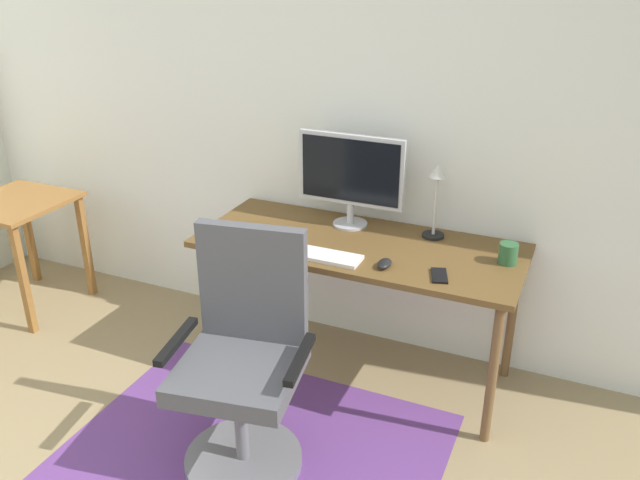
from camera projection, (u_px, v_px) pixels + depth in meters
The scene contains 11 objects.
wall_back at pixel (358, 111), 3.40m from camera, with size 6.00×0.10×2.60m, color white.
area_rug at pixel (255, 449), 2.97m from camera, with size 1.64×1.22×0.01m, color #62387D.
desk at pixel (359, 256), 3.26m from camera, with size 1.60×0.67×0.75m.
monitor at pixel (351, 173), 3.32m from camera, with size 0.56×0.18×0.48m.
keyboard at pixel (317, 254), 3.08m from camera, with size 0.43×0.13×0.02m, color white.
computer_mouse at pixel (384, 264), 2.98m from camera, with size 0.06×0.10×0.03m, color black.
coffee_cup at pixel (508, 253), 3.00m from camera, with size 0.09×0.09×0.10m, color #2B5B34.
cell_phone at pixel (439, 276), 2.90m from camera, with size 0.07×0.14×0.01m, color black.
desk_lamp at pixel (436, 192), 3.20m from camera, with size 0.11×0.11×0.38m.
office_chair at pixel (244, 371), 2.76m from camera, with size 0.62×0.56×1.05m.
side_table at pixel (19, 221), 3.95m from camera, with size 0.56×0.59×0.70m.
Camera 1 is at (1.18, -0.97, 2.08)m, focal length 36.90 mm.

